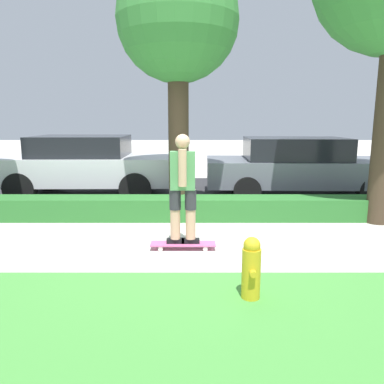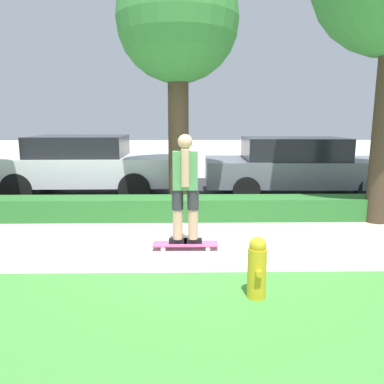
{
  "view_description": "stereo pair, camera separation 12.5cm",
  "coord_description": "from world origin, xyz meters",
  "px_view_note": "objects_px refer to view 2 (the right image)",
  "views": [
    {
      "loc": [
        -0.05,
        -5.36,
        1.87
      ],
      "look_at": [
        -0.07,
        0.6,
        0.72
      ],
      "focal_mm": 35.0,
      "sensor_mm": 36.0,
      "label": 1
    },
    {
      "loc": [
        -0.17,
        -5.36,
        1.87
      ],
      "look_at": [
        -0.07,
        0.6,
        0.72
      ],
      "focal_mm": 35.0,
      "sensor_mm": 36.0,
      "label": 2
    }
  ],
  "objects_px": {
    "skater_person": "(185,187)",
    "parked_car_middle": "(296,166)",
    "tree_mid": "(178,25)",
    "fire_hydrant": "(257,268)",
    "skateboard": "(185,244)",
    "parked_car_front": "(85,165)"
  },
  "relations": [
    {
      "from": "parked_car_front",
      "to": "fire_hydrant",
      "type": "distance_m",
      "value": 6.34
    },
    {
      "from": "tree_mid",
      "to": "fire_hydrant",
      "type": "xyz_separation_m",
      "value": [
        0.89,
        -3.72,
        -3.27
      ]
    },
    {
      "from": "skater_person",
      "to": "parked_car_middle",
      "type": "height_order",
      "value": "skater_person"
    },
    {
      "from": "skater_person",
      "to": "parked_car_front",
      "type": "distance_m",
      "value": 4.61
    },
    {
      "from": "skateboard",
      "to": "parked_car_front",
      "type": "bearing_deg",
      "value": 122.34
    },
    {
      "from": "parked_car_middle",
      "to": "fire_hydrant",
      "type": "xyz_separation_m",
      "value": [
        -1.99,
        -5.45,
        -0.41
      ]
    },
    {
      "from": "tree_mid",
      "to": "parked_car_front",
      "type": "distance_m",
      "value": 4.04
    },
    {
      "from": "skateboard",
      "to": "fire_hydrant",
      "type": "distance_m",
      "value": 1.74
    },
    {
      "from": "parked_car_front",
      "to": "parked_car_middle",
      "type": "height_order",
      "value": "parked_car_front"
    },
    {
      "from": "skater_person",
      "to": "parked_car_front",
      "type": "xyz_separation_m",
      "value": [
        -2.46,
        3.89,
        -0.14
      ]
    },
    {
      "from": "fire_hydrant",
      "to": "parked_car_middle",
      "type": "bearing_deg",
      "value": 69.97
    },
    {
      "from": "skater_person",
      "to": "parked_car_middle",
      "type": "relative_size",
      "value": 0.35
    },
    {
      "from": "skateboard",
      "to": "parked_car_middle",
      "type": "height_order",
      "value": "parked_car_middle"
    },
    {
      "from": "parked_car_front",
      "to": "fire_hydrant",
      "type": "xyz_separation_m",
      "value": [
        3.22,
        -5.44,
        -0.46
      ]
    },
    {
      "from": "tree_mid",
      "to": "fire_hydrant",
      "type": "height_order",
      "value": "tree_mid"
    },
    {
      "from": "skateboard",
      "to": "skater_person",
      "type": "distance_m",
      "value": 0.86
    },
    {
      "from": "parked_car_front",
      "to": "tree_mid",
      "type": "bearing_deg",
      "value": -37.4
    },
    {
      "from": "tree_mid",
      "to": "parked_car_middle",
      "type": "relative_size",
      "value": 1.06
    },
    {
      "from": "fire_hydrant",
      "to": "skater_person",
      "type": "bearing_deg",
      "value": 115.97
    },
    {
      "from": "tree_mid",
      "to": "parked_car_middle",
      "type": "distance_m",
      "value": 4.41
    },
    {
      "from": "skateboard",
      "to": "fire_hydrant",
      "type": "relative_size",
      "value": 1.4
    },
    {
      "from": "parked_car_front",
      "to": "parked_car_middle",
      "type": "relative_size",
      "value": 0.92
    }
  ]
}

